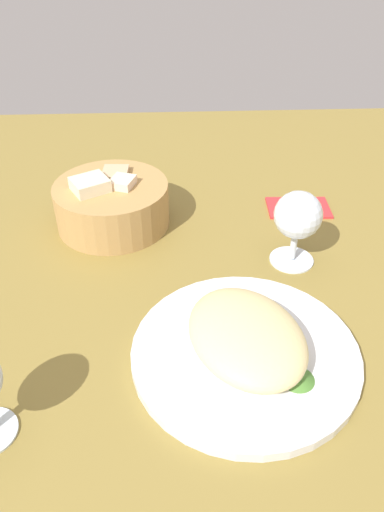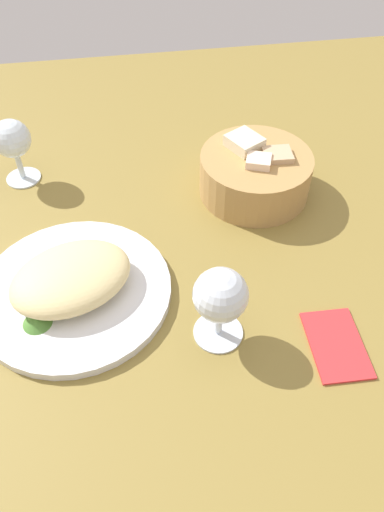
# 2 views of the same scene
# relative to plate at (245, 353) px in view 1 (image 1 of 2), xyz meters

# --- Properties ---
(ground_plane) EXTENTS (1.40, 1.40, 0.02)m
(ground_plane) POSITION_rel_plate_xyz_m (0.13, 0.04, -0.02)
(ground_plane) COLOR olive
(plate) EXTENTS (0.28, 0.28, 0.01)m
(plate) POSITION_rel_plate_xyz_m (0.00, 0.00, 0.00)
(plate) COLOR silver
(plate) RESTS_ON ground_plane
(omelette) EXTENTS (0.21, 0.18, 0.05)m
(omelette) POSITION_rel_plate_xyz_m (0.00, 0.00, 0.03)
(omelette) COLOR beige
(omelette) RESTS_ON plate
(lettuce_garnish) EXTENTS (0.04, 0.04, 0.02)m
(lettuce_garnish) POSITION_rel_plate_xyz_m (-0.05, -0.05, 0.01)
(lettuce_garnish) COLOR #487C2F
(lettuce_garnish) RESTS_ON plate
(bread_basket) EXTENTS (0.19, 0.19, 0.09)m
(bread_basket) POSITION_rel_plate_xyz_m (0.31, 0.18, 0.03)
(bread_basket) COLOR #AF864D
(bread_basket) RESTS_ON ground_plane
(wine_glass_near) EXTENTS (0.07, 0.07, 0.12)m
(wine_glass_near) POSITION_rel_plate_xyz_m (0.19, -0.10, 0.07)
(wine_glass_near) COLOR silver
(wine_glass_near) RESTS_ON ground_plane
(folded_napkin) EXTENTS (0.07, 0.11, 0.01)m
(folded_napkin) POSITION_rel_plate_xyz_m (0.34, -0.14, -0.00)
(folded_napkin) COLOR red
(folded_napkin) RESTS_ON ground_plane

